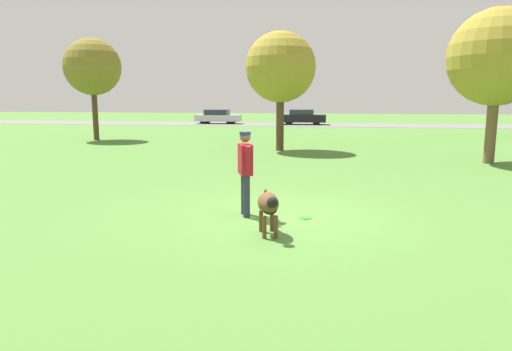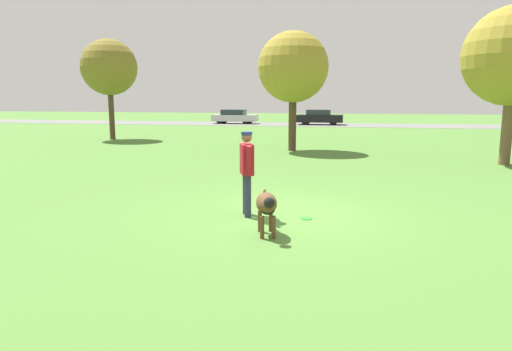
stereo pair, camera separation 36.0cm
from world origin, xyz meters
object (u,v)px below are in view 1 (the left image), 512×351
person (245,166)px  parked_car_silver (218,117)px  tree_far_left (92,67)px  frisbee (305,218)px  tree_mid_center (280,68)px  parked_car_black (303,117)px  tree_near_right (497,58)px  dog (269,205)px

person → parked_car_silver: (-8.20, 31.27, -0.35)m
tree_far_left → frisbee: bearing=-50.6°
person → frisbee: 1.51m
tree_mid_center → parked_car_black: size_ratio=1.30×
parked_car_black → tree_near_right: bearing=-70.8°
parked_car_black → person: bearing=-88.7°
frisbee → dog: bearing=-114.5°
person → parked_car_silver: size_ratio=0.41×
frisbee → parked_car_black: 31.15m
tree_near_right → parked_car_black: tree_near_right is taller
tree_far_left → parked_car_silver: size_ratio=1.37×
tree_mid_center → dog: bearing=-84.8°
dog → tree_far_left: tree_far_left is taller
tree_mid_center → parked_car_silver: 21.61m
tree_far_left → parked_car_black: (10.31, 16.34, -3.24)m
dog → frisbee: dog is taller
person → frisbee: (1.16, -0.02, -0.97)m
dog → parked_car_black: parked_car_black is taller
person → tree_mid_center: size_ratio=0.32×
dog → parked_car_black: (-1.27, 32.29, 0.13)m
tree_near_right → tree_mid_center: tree_near_right is taller
frisbee → parked_car_silver: 32.66m
tree_near_right → parked_car_black: (-7.80, 22.60, -2.96)m
tree_mid_center → parked_car_black: (-0.13, 19.80, -2.89)m
frisbee → tree_near_right: 10.99m
tree_far_left → parked_car_black: size_ratio=1.39×
frisbee → parked_car_black: (-1.82, 31.09, 0.64)m
person → dog: size_ratio=1.61×
tree_near_right → parked_car_silver: bearing=123.9°
dog → tree_far_left: (-11.58, 15.94, 3.37)m
frisbee → tree_far_left: (-12.13, 14.75, 3.88)m
frisbee → tree_far_left: 19.48m
person → tree_far_left: bearing=-163.8°
dog → frisbee: bearing=139.1°
tree_far_left → tree_mid_center: size_ratio=1.07×
tree_near_right → parked_car_silver: tree_near_right is taller
dog → tree_near_right: tree_near_right is taller
person → tree_near_right: (7.14, 8.48, 2.63)m
dog → tree_far_left: bearing=-160.3°
tree_far_left → parked_car_black: 19.59m
person → tree_near_right: 11.39m
person → parked_car_black: size_ratio=0.42×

